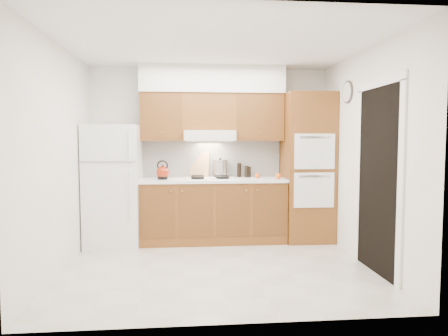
% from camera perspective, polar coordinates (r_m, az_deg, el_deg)
% --- Properties ---
extents(floor, '(3.60, 3.60, 0.00)m').
position_cam_1_polar(floor, '(4.90, -0.93, -13.91)').
color(floor, beige).
rests_on(floor, ground).
extents(ceiling, '(3.60, 3.60, 0.00)m').
position_cam_1_polar(ceiling, '(4.79, -0.96, 17.17)').
color(ceiling, white).
rests_on(ceiling, wall_back).
extents(wall_back, '(3.60, 0.02, 2.60)m').
position_cam_1_polar(wall_back, '(6.17, -1.98, 2.06)').
color(wall_back, white).
rests_on(wall_back, floor).
extents(wall_left, '(0.02, 3.00, 2.60)m').
position_cam_1_polar(wall_left, '(4.88, -22.53, 1.25)').
color(wall_left, white).
rests_on(wall_left, floor).
extents(wall_right, '(0.02, 3.00, 2.60)m').
position_cam_1_polar(wall_right, '(5.13, 19.55, 1.44)').
color(wall_right, white).
rests_on(wall_right, floor).
extents(fridge, '(0.75, 0.72, 1.72)m').
position_cam_1_polar(fridge, '(5.93, -15.47, -2.43)').
color(fridge, white).
rests_on(fridge, floor).
extents(base_cabinets, '(2.11, 0.60, 0.90)m').
position_cam_1_polar(base_cabinets, '(5.96, -1.55, -6.23)').
color(base_cabinets, brown).
rests_on(base_cabinets, floor).
extents(countertop, '(2.13, 0.62, 0.04)m').
position_cam_1_polar(countertop, '(5.88, -1.56, -1.74)').
color(countertop, white).
rests_on(countertop, base_cabinets).
extents(backsplash, '(2.11, 0.03, 0.56)m').
position_cam_1_polar(backsplash, '(6.16, -1.74, 1.31)').
color(backsplash, white).
rests_on(backsplash, countertop).
extents(oven_cabinet, '(0.70, 0.65, 2.20)m').
position_cam_1_polar(oven_cabinet, '(6.11, 11.81, 0.08)').
color(oven_cabinet, brown).
rests_on(oven_cabinet, floor).
extents(upper_cab_left, '(0.63, 0.33, 0.70)m').
position_cam_1_polar(upper_cab_left, '(6.01, -8.78, 7.21)').
color(upper_cab_left, brown).
rests_on(upper_cab_left, wall_back).
extents(upper_cab_right, '(0.73, 0.33, 0.70)m').
position_cam_1_polar(upper_cab_right, '(6.09, 4.88, 7.20)').
color(upper_cab_right, brown).
rests_on(upper_cab_right, wall_back).
extents(range_hood, '(0.75, 0.45, 0.15)m').
position_cam_1_polar(range_hood, '(5.94, -2.10, 4.64)').
color(range_hood, silver).
rests_on(range_hood, wall_back).
extents(upper_cab_over_hood, '(0.75, 0.33, 0.55)m').
position_cam_1_polar(upper_cab_over_hood, '(6.01, -2.14, 7.97)').
color(upper_cab_over_hood, brown).
rests_on(upper_cab_over_hood, range_hood).
extents(soffit, '(2.13, 0.36, 0.40)m').
position_cam_1_polar(soffit, '(6.05, -1.66, 12.47)').
color(soffit, silver).
rests_on(soffit, wall_back).
extents(cooktop, '(0.74, 0.50, 0.01)m').
position_cam_1_polar(cooktop, '(5.90, -2.06, -1.47)').
color(cooktop, white).
rests_on(cooktop, countertop).
extents(doorway, '(0.02, 0.90, 2.10)m').
position_cam_1_polar(doorway, '(4.83, 21.09, -1.72)').
color(doorway, black).
rests_on(doorway, floor).
extents(wall_clock, '(0.02, 0.30, 0.30)m').
position_cam_1_polar(wall_clock, '(5.66, 17.25, 10.33)').
color(wall_clock, '#3F3833').
rests_on(wall_clock, wall_right).
extents(kettle, '(0.19, 0.19, 0.18)m').
position_cam_1_polar(kettle, '(5.81, -8.77, -0.66)').
color(kettle, maroon).
rests_on(kettle, countertop).
extents(cutting_board, '(0.30, 0.17, 0.38)m').
position_cam_1_polar(cutting_board, '(6.12, -3.50, 0.54)').
color(cutting_board, tan).
rests_on(cutting_board, countertop).
extents(stock_pot, '(0.29, 0.29, 0.23)m').
position_cam_1_polar(stock_pot, '(6.09, -0.54, 0.02)').
color(stock_pot, '#BCBBC0').
rests_on(stock_pot, cooktop).
extents(condiment_a, '(0.08, 0.08, 0.21)m').
position_cam_1_polar(condiment_a, '(6.16, 2.17, -0.30)').
color(condiment_a, black).
rests_on(condiment_a, countertop).
extents(condiment_b, '(0.06, 0.06, 0.18)m').
position_cam_1_polar(condiment_b, '(6.10, 3.23, -0.52)').
color(condiment_b, black).
rests_on(condiment_b, countertop).
extents(condiment_c, '(0.07, 0.07, 0.16)m').
position_cam_1_polar(condiment_c, '(6.13, 3.59, -0.56)').
color(condiment_c, black).
rests_on(condiment_c, countertop).
extents(orange_near, '(0.10, 0.10, 0.08)m').
position_cam_1_polar(orange_near, '(5.93, 7.75, -1.14)').
color(orange_near, '#FF540D').
rests_on(orange_near, countertop).
extents(orange_far, '(0.09, 0.09, 0.08)m').
position_cam_1_polar(orange_far, '(6.00, 4.81, -1.09)').
color(orange_far, '#E75A0C').
rests_on(orange_far, countertop).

